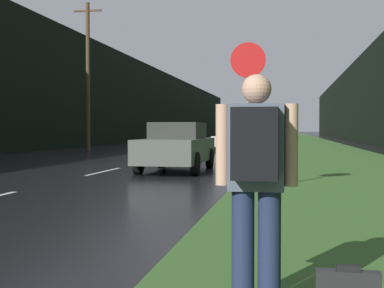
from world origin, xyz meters
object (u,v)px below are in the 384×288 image
car_passing_far (230,139)px  stop_sign (248,99)px  hitchhiker_with_backpack (256,175)px  car_passing_near (177,147)px

car_passing_far → stop_sign: bearing=97.0°
hitchhiker_with_backpack → car_passing_near: hitchhiker_with_backpack is taller
stop_sign → car_passing_near: 5.93m
stop_sign → car_passing_near: bearing=116.5°
stop_sign → car_passing_far: bearing=97.0°
stop_sign → hitchhiker_with_backpack: bearing=-85.3°
car_passing_near → car_passing_far: car_passing_near is taller
hitchhiker_with_backpack → car_passing_near: 12.94m
car_passing_near → car_passing_far: bearing=-90.0°
car_passing_far → car_passing_near: bearing=90.0°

